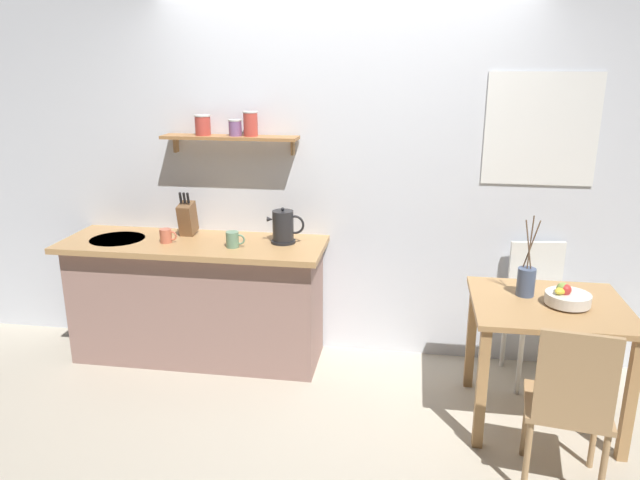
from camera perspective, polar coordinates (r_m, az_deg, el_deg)
ground_plane at (r=4.08m, az=0.87°, el=-13.97°), size 14.00×14.00×0.00m
back_wall at (r=4.20m, az=5.00°, el=6.62°), size 6.80×0.11×2.70m
kitchen_counter at (r=4.39m, az=-11.61°, el=-5.51°), size 1.83×0.63×0.88m
wall_shelf at (r=4.19m, az=-8.64°, el=10.17°), size 0.95×0.20×0.30m
dining_table at (r=3.73m, az=20.82°, el=-7.46°), size 0.86×0.76×0.75m
dining_chair_near at (r=3.22m, az=22.69°, el=-14.03°), size 0.45×0.44×0.91m
dining_chair_far at (r=4.29m, az=20.09°, el=-5.77°), size 0.47×0.48×0.92m
fruit_bowl at (r=3.66m, az=22.45°, el=-5.02°), size 0.25×0.25×0.13m
twig_vase at (r=3.71m, az=19.03°, el=-3.69°), size 0.10×0.10×0.49m
electric_kettle at (r=4.09m, az=-3.49°, el=1.24°), size 0.26×0.17×0.25m
knife_block at (r=4.36m, az=-12.50°, el=2.07°), size 0.10×0.18×0.32m
coffee_mug_by_sink at (r=4.24m, az=-14.43°, el=0.40°), size 0.12×0.08×0.10m
coffee_mug_spare at (r=4.04m, az=-8.29°, el=0.05°), size 0.13×0.09×0.11m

